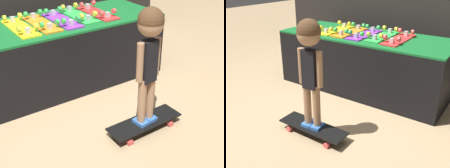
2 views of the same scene
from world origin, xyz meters
TOP-DOWN VIEW (x-y plane):
  - ground_plane at (0.00, 0.00)m, footprint 16.00×16.00m
  - display_rack at (0.00, 0.60)m, footprint 2.07×0.84m
  - skateboard_yellow_on_rack at (-0.43, 0.59)m, footprint 0.18×0.61m
  - skateboard_orange_on_rack at (-0.21, 0.59)m, footprint 0.18×0.61m
  - skateboard_purple_on_rack at (0.00, 0.58)m, footprint 0.18×0.61m
  - skateboard_green_on_rack at (0.21, 0.62)m, footprint 0.18×0.61m
  - skateboard_red_on_rack at (0.43, 0.59)m, footprint 0.18×0.61m
  - skateboard_on_floor at (0.14, -0.59)m, footprint 0.67×0.21m
  - child at (0.14, -0.59)m, footprint 0.23×0.20m

SIDE VIEW (x-z plane):
  - ground_plane at x=0.00m, z-range 0.00..0.00m
  - skateboard_on_floor at x=0.14m, z-range 0.03..0.12m
  - display_rack at x=0.00m, z-range 0.00..0.69m
  - skateboard_yellow_on_rack at x=-0.43m, z-range 0.66..0.75m
  - skateboard_orange_on_rack at x=-0.21m, z-range 0.66..0.75m
  - skateboard_purple_on_rack at x=0.00m, z-range 0.66..0.75m
  - skateboard_green_on_rack at x=0.21m, z-range 0.66..0.75m
  - skateboard_red_on_rack at x=0.43m, z-range 0.66..0.75m
  - child at x=0.14m, z-range 0.29..1.26m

